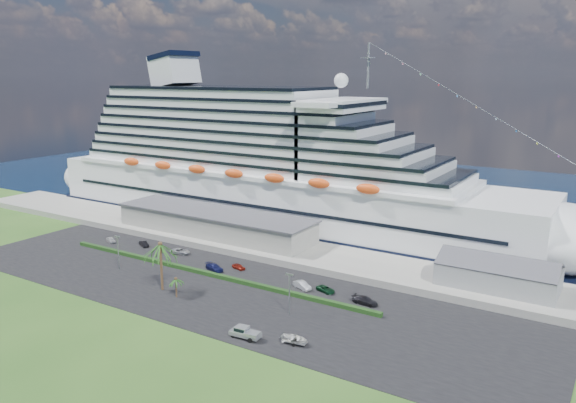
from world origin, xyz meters
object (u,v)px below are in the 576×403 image
Objects in this scene: pickup_truck at (245,332)px; boat_trailer at (294,339)px; parked_car_3 at (214,267)px; cruise_ship at (271,170)px.

pickup_truck is 1.04× the size of boat_trailer.
cruise_ship is at bearing 33.25° from parked_car_3.
pickup_truck is at bearing -162.83° from boat_trailer.
cruise_ship reaches higher than parked_car_3.
pickup_truck is at bearing -59.71° from cruise_ship.
cruise_ship is at bearing 126.44° from boat_trailer.
parked_car_3 is 0.93× the size of boat_trailer.
boat_trailer is at bearing -104.75° from parked_car_3.
pickup_truck reaches higher than boat_trailer.
parked_car_3 is (13.29, -44.53, -15.81)m from cruise_ship.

